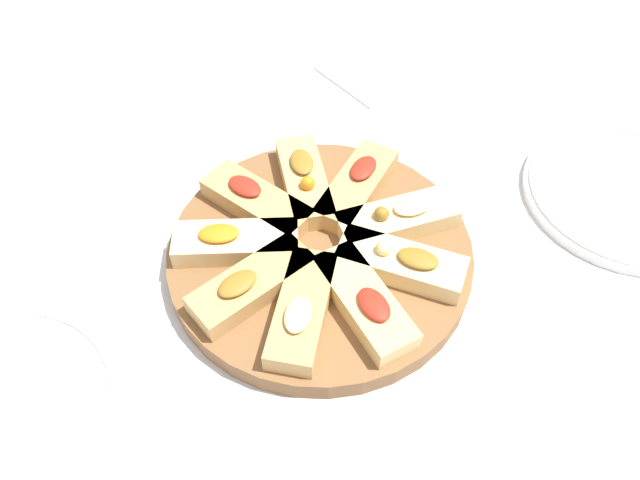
# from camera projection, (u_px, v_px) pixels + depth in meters

# --- Properties ---
(ground_plane) EXTENTS (3.00, 3.00, 0.00)m
(ground_plane) POSITION_uv_depth(u_px,v_px,m) (320.00, 261.00, 0.71)
(ground_plane) COLOR silver
(serving_board) EXTENTS (0.34, 0.34, 0.03)m
(serving_board) POSITION_uv_depth(u_px,v_px,m) (320.00, 254.00, 0.70)
(serving_board) COLOR brown
(serving_board) RESTS_ON ground_plane
(focaccia_slice_0) EXTENTS (0.14, 0.10, 0.03)m
(focaccia_slice_0) POSITION_uv_depth(u_px,v_px,m) (357.00, 186.00, 0.74)
(focaccia_slice_0) COLOR tan
(focaccia_slice_0) RESTS_ON serving_board
(focaccia_slice_1) EXTENTS (0.10, 0.14, 0.04)m
(focaccia_slice_1) POSITION_uv_depth(u_px,v_px,m) (305.00, 180.00, 0.74)
(focaccia_slice_1) COLOR tan
(focaccia_slice_1) RESTS_ON serving_board
(focaccia_slice_2) EXTENTS (0.08, 0.14, 0.03)m
(focaccia_slice_2) POSITION_uv_depth(u_px,v_px,m) (256.00, 201.00, 0.72)
(focaccia_slice_2) COLOR tan
(focaccia_slice_2) RESTS_ON serving_board
(focaccia_slice_3) EXTENTS (0.14, 0.12, 0.03)m
(focaccia_slice_3) POSITION_uv_depth(u_px,v_px,m) (235.00, 242.00, 0.68)
(focaccia_slice_3) COLOR #E5C689
(focaccia_slice_3) RESTS_ON serving_board
(focaccia_slice_4) EXTENTS (0.14, 0.06, 0.03)m
(focaccia_slice_4) POSITION_uv_depth(u_px,v_px,m) (252.00, 284.00, 0.64)
(focaccia_slice_4) COLOR tan
(focaccia_slice_4) RESTS_ON serving_board
(focaccia_slice_5) EXTENTS (0.13, 0.13, 0.03)m
(focaccia_slice_5) POSITION_uv_depth(u_px,v_px,m) (302.00, 309.00, 0.63)
(focaccia_slice_5) COLOR tan
(focaccia_slice_5) RESTS_ON serving_board
(focaccia_slice_6) EXTENTS (0.07, 0.14, 0.03)m
(focaccia_slice_6) POSITION_uv_depth(u_px,v_px,m) (364.00, 301.00, 0.63)
(focaccia_slice_6) COLOR #DBB775
(focaccia_slice_6) RESTS_ON serving_board
(focaccia_slice_7) EXTENTS (0.11, 0.14, 0.04)m
(focaccia_slice_7) POSITION_uv_depth(u_px,v_px,m) (401.00, 263.00, 0.66)
(focaccia_slice_7) COLOR #E5C689
(focaccia_slice_7) RESTS_ON serving_board
(focaccia_slice_8) EXTENTS (0.14, 0.09, 0.04)m
(focaccia_slice_8) POSITION_uv_depth(u_px,v_px,m) (397.00, 219.00, 0.70)
(focaccia_slice_8) COLOR #E5C689
(focaccia_slice_8) RESTS_ON serving_board
(plate_left) EXTENTS (0.25, 0.25, 0.02)m
(plate_left) POSITION_uv_depth(u_px,v_px,m) (627.00, 193.00, 0.77)
(plate_left) COLOR white
(plate_left) RESTS_ON ground_plane
(napkin_stack) EXTENTS (0.16, 0.13, 0.01)m
(napkin_stack) POSITION_uv_depth(u_px,v_px,m) (378.00, 67.00, 0.94)
(napkin_stack) COLOR white
(napkin_stack) RESTS_ON ground_plane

